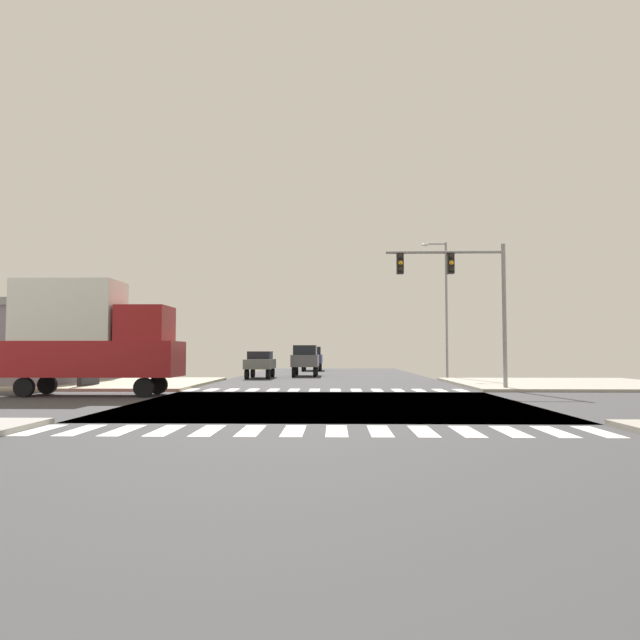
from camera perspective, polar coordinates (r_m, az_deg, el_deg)
The scene contains 11 objects.
ground at distance 21.06m, azimuth 0.86°, elevation -8.20°, with size 90.00×90.00×0.05m.
sidewalk_corner_ne at distance 35.42m, azimuth 22.70°, elevation -5.75°, with size 12.00×12.00×0.14m.
sidewalk_corner_nw at distance 35.56m, azimuth -20.50°, elevation -5.79°, with size 12.00×12.00×0.14m.
crosswalk_near at distance 13.80m, azimuth -0.48°, elevation -10.75°, with size 13.50×2.00×0.01m.
crosswalk_far at distance 28.34m, azimuth 0.49°, elevation -6.84°, with size 13.50×2.00×0.01m.
traffic_signal_mast at distance 29.11m, azimuth 13.45°, elevation 3.56°, with size 5.78×0.55×7.08m.
street_lamp at distance 41.24m, azimuth 11.93°, elevation 2.07°, with size 1.78×0.32×9.43m.
sedan_nearside_1 at distance 41.32m, azimuth -5.85°, elevation -4.12°, with size 1.80×4.30×1.88m.
suv_crossing_2 at distance 44.65m, azimuth -1.43°, elevation -3.71°, with size 1.96×4.60×2.34m.
box_truck_queued_1 at distance 26.59m, azimuth -21.57°, elevation -1.34°, with size 7.20×2.40×4.85m.
pickup_leading_1 at distance 57.76m, azimuth -0.79°, elevation -3.68°, with size 2.00×5.10×2.35m.
Camera 1 is at (0.19, -20.97, 1.83)m, focal length 32.82 mm.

